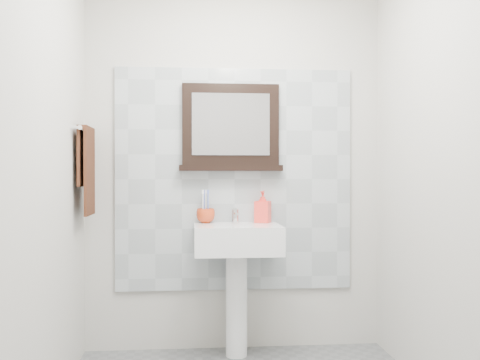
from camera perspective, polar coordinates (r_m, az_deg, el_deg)
The scene contains 12 objects.
back_wall at distance 3.82m, azimuth -0.58°, elevation 1.58°, with size 2.00×0.01×2.50m, color #BBB9B2.
front_wall at distance 1.64m, azimuth 5.64°, elevation 2.93°, with size 2.00×0.01×2.50m, color #BBB9B2.
left_wall at distance 2.80m, azimuth -19.54°, elevation 1.92°, with size 0.01×2.20×2.50m, color #BBB9B2.
right_wall at distance 3.01m, azimuth 20.58°, elevation 1.82°, with size 0.01×2.20×2.50m, color #BBB9B2.
splashback at distance 3.81m, azimuth -0.57°, elevation 0.08°, with size 1.60×0.02×1.50m, color #A2ABAF.
pedestal_sink at distance 3.63m, azimuth -0.30°, elevation -7.45°, with size 0.55×0.44×0.96m.
toothbrush_cup at distance 3.73m, azimuth -3.51°, elevation -3.65°, with size 0.12×0.12×0.10m, color #BE3916.
toothbrushes at distance 3.73m, azimuth -3.56°, elevation -2.50°, with size 0.05×0.04×0.21m.
soap_dispenser at distance 3.76m, azimuth 2.33°, elevation -2.73°, with size 0.10×0.10×0.21m, color #FF1E37.
framed_mirror at distance 3.79m, azimuth -0.96°, elevation 5.14°, with size 0.69×0.11×0.59m.
towel_bar at distance 3.63m, azimuth -15.42°, elevation 4.92°, with size 0.07×0.40×0.03m.
hand_towel at distance 3.61m, azimuth -15.30°, elevation 1.60°, with size 0.06×0.30×0.55m.
Camera 1 is at (-0.31, -2.71, 1.18)m, focal length 42.00 mm.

